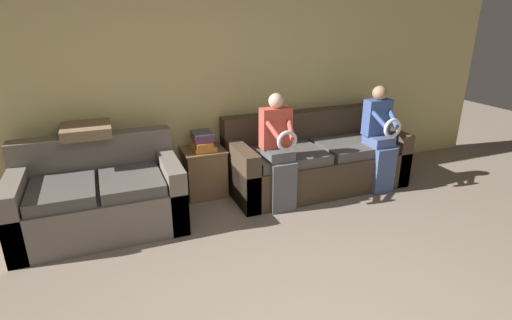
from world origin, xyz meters
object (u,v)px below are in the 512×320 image
(book_stack, at_px, (202,141))
(side_shelf, at_px, (204,171))
(throw_pillow, at_px, (86,130))
(couch_side, at_px, (100,197))
(couch_main, at_px, (314,160))
(child_left_seated, at_px, (279,149))
(child_right_seated, at_px, (380,135))

(book_stack, bearing_deg, side_shelf, 30.39)
(throw_pillow, bearing_deg, couch_side, -82.96)
(couch_main, relative_size, child_left_seated, 1.71)
(couch_side, height_order, book_stack, couch_side)
(throw_pillow, bearing_deg, book_stack, 0.22)
(couch_main, xyz_separation_m, child_right_seated, (0.63, -0.35, 0.34))
(couch_side, bearing_deg, child_left_seated, -8.09)
(couch_side, distance_m, throw_pillow, 0.66)
(couch_main, relative_size, book_stack, 6.51)
(child_right_seated, bearing_deg, throw_pillow, 169.43)
(child_left_seated, xyz_separation_m, side_shelf, (-0.64, 0.57, -0.37))
(couch_main, distance_m, child_left_seated, 0.79)
(side_shelf, bearing_deg, couch_main, -9.86)
(child_right_seated, bearing_deg, book_stack, 163.31)
(throw_pillow, bearing_deg, child_left_seated, -17.61)
(couch_main, height_order, throw_pillow, throw_pillow)
(couch_main, xyz_separation_m, couch_side, (-2.37, -0.10, -0.01))
(couch_main, distance_m, throw_pillow, 2.48)
(couch_main, relative_size, throw_pillow, 4.56)
(child_right_seated, relative_size, book_stack, 3.77)
(couch_side, height_order, child_right_seated, child_right_seated)
(book_stack, xyz_separation_m, throw_pillow, (-1.13, -0.00, 0.25))
(child_left_seated, xyz_separation_m, child_right_seated, (1.25, -0.00, 0.00))
(throw_pillow, bearing_deg, couch_main, -5.06)
(couch_main, relative_size, child_right_seated, 1.73)
(child_right_seated, height_order, side_shelf, child_right_seated)
(child_right_seated, bearing_deg, couch_main, 150.61)
(couch_main, xyz_separation_m, side_shelf, (-1.27, 0.22, -0.03))
(child_left_seated, bearing_deg, couch_main, 29.34)
(child_left_seated, distance_m, child_right_seated, 1.25)
(book_stack, bearing_deg, child_right_seated, -16.69)
(side_shelf, bearing_deg, couch_side, -163.49)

